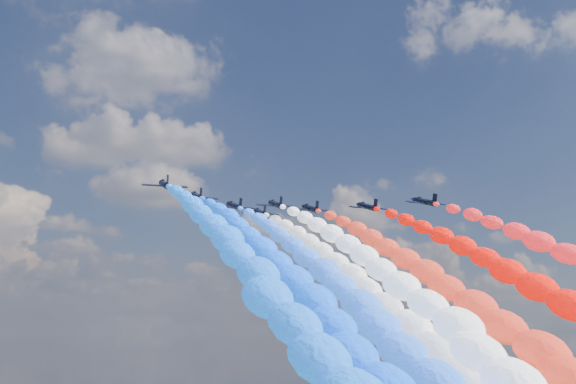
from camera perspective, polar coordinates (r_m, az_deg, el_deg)
name	(u,v)px	position (r m, az deg, el deg)	size (l,w,h in m)	color
jet_0	(164,184)	(152.16, -9.18, 0.57)	(8.77, 11.76, 2.59)	black
trail_0	(231,262)	(102.32, -4.25, -5.24)	(5.93, 93.91, 42.15)	blue
jet_1	(197,196)	(164.53, -6.81, -0.31)	(8.77, 11.76, 2.59)	black
trail_1	(269,270)	(115.41, -1.39, -5.85)	(5.93, 93.91, 42.15)	#0D50FE
jet_2	(235,206)	(176.23, -4.00, -1.03)	(8.77, 11.76, 2.59)	black
trail_2	(315,276)	(128.03, 1.99, -6.29)	(5.93, 93.91, 42.15)	#2866FE
jet_3	(276,204)	(173.80, -0.92, -0.92)	(8.77, 11.76, 2.59)	black
trail_3	(373,275)	(126.68, 6.34, -6.19)	(5.93, 93.91, 42.15)	white
jet_4	(260,212)	(185.74, -2.09, -1.53)	(8.77, 11.76, 2.59)	black
trail_4	(344,280)	(138.24, 4.16, -6.57)	(5.93, 93.91, 42.15)	white
jet_5	(310,208)	(179.63, 1.68, -1.23)	(8.77, 11.76, 2.59)	black
trail_5	(416,278)	(133.58, 9.54, -6.32)	(5.93, 93.91, 42.15)	red
jet_6	(367,207)	(177.88, 5.92, -1.09)	(8.77, 11.76, 2.59)	black
trail_6	(497,277)	(133.78, 15.29, -6.10)	(5.93, 93.91, 42.15)	red
jet_7	(425,202)	(172.95, 10.13, -0.71)	(8.77, 11.76, 2.59)	black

